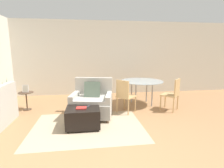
% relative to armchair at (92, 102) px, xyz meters
% --- Properties ---
extents(ground_plane, '(20.00, 20.00, 0.00)m').
position_rel_armchair_xyz_m(ground_plane, '(0.16, -1.52, -0.36)').
color(ground_plane, '#A3754C').
extents(wall_back, '(12.00, 0.06, 2.75)m').
position_rel_armchair_xyz_m(wall_back, '(0.16, 2.40, 1.02)').
color(wall_back, beige).
rests_on(wall_back, ground_plane).
extents(area_rug, '(2.39, 1.79, 0.01)m').
position_rel_armchair_xyz_m(area_rug, '(-0.11, -0.65, -0.36)').
color(area_rug, tan).
rests_on(area_rug, ground_plane).
extents(armchair, '(1.13, 1.02, 0.95)m').
position_rel_armchair_xyz_m(armchair, '(0.00, 0.00, 0.00)').
color(armchair, '#B2ADA3').
rests_on(armchair, ground_plane).
extents(ottoman, '(0.71, 0.59, 0.44)m').
position_rel_armchair_xyz_m(ottoman, '(-0.22, -0.66, -0.12)').
color(ottoman, black).
rests_on(ottoman, ground_plane).
extents(book_stack, '(0.23, 0.17, 0.02)m').
position_rel_armchair_xyz_m(book_stack, '(-0.25, -0.68, 0.09)').
color(book_stack, '#B72D28').
rests_on(book_stack, ottoman).
extents(tv_remote_primary, '(0.12, 0.15, 0.01)m').
position_rel_armchair_xyz_m(tv_remote_primary, '(-0.11, -0.57, 0.08)').
color(tv_remote_primary, '#333338').
rests_on(tv_remote_primary, ottoman).
extents(potted_plant, '(0.39, 0.39, 1.04)m').
position_rel_armchair_xyz_m(potted_plant, '(-2.32, 0.63, -0.14)').
color(potted_plant, '#333338').
rests_on(potted_plant, ground_plane).
extents(side_table, '(0.40, 0.40, 0.51)m').
position_rel_armchair_xyz_m(side_table, '(-1.81, 0.73, 0.00)').
color(side_table, '#4C3828').
rests_on(side_table, ground_plane).
extents(picture_frame, '(0.16, 0.07, 0.20)m').
position_rel_armchair_xyz_m(picture_frame, '(-1.81, 0.73, 0.25)').
color(picture_frame, silver).
rests_on(picture_frame, side_table).
extents(dining_table, '(1.29, 1.29, 0.74)m').
position_rel_armchair_xyz_m(dining_table, '(1.54, 0.79, 0.32)').
color(dining_table, '#99A8AD').
rests_on(dining_table, ground_plane).
extents(dining_chair_near_left, '(0.59, 0.59, 0.90)m').
position_rel_armchair_xyz_m(dining_chair_near_left, '(0.86, 0.11, 0.16)').
color(dining_chair_near_left, tan).
rests_on(dining_chair_near_left, ground_plane).
extents(dining_chair_near_right, '(0.59, 0.59, 0.90)m').
position_rel_armchair_xyz_m(dining_chair_near_right, '(2.23, 0.11, 0.16)').
color(dining_chair_near_right, tan).
rests_on(dining_chair_near_right, ground_plane).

